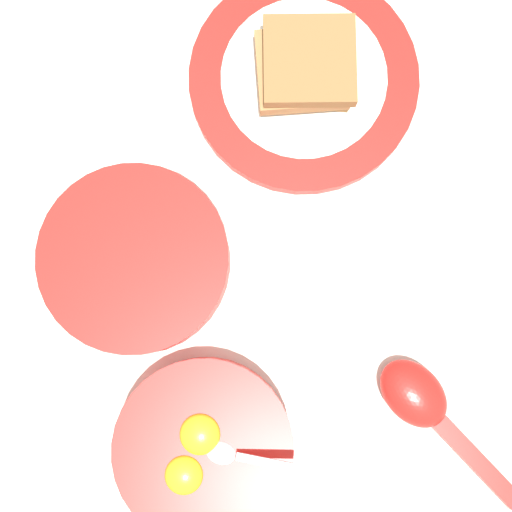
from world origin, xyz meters
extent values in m
plane|color=beige|center=(0.00, 0.00, 0.00)|extent=(3.00, 3.00, 0.00)
cylinder|color=red|center=(-0.05, -0.16, 0.02)|extent=(0.16, 0.16, 0.05)
cylinder|color=white|center=(-0.05, -0.16, 0.03)|extent=(0.13, 0.13, 0.02)
ellipsoid|color=yellow|center=(-0.06, -0.18, 0.05)|extent=(0.03, 0.03, 0.02)
ellipsoid|color=yellow|center=(-0.06, -0.15, 0.05)|extent=(0.04, 0.04, 0.02)
cylinder|color=black|center=(-0.04, -0.15, 0.04)|extent=(0.03, 0.03, 0.00)
ellipsoid|color=silver|center=(-0.04, -0.16, 0.05)|extent=(0.03, 0.02, 0.01)
cube|color=silver|center=(0.00, -0.15, 0.06)|extent=(0.05, 0.01, 0.03)
cylinder|color=red|center=(-0.06, 0.20, 0.01)|extent=(0.22, 0.22, 0.02)
cylinder|color=white|center=(-0.06, 0.20, 0.02)|extent=(0.16, 0.16, 0.00)
cube|color=brown|center=(-0.06, 0.20, 0.03)|extent=(0.10, 0.09, 0.02)
cube|color=#9E7042|center=(-0.06, 0.20, 0.04)|extent=(0.10, 0.10, 0.02)
cube|color=brown|center=(-0.06, 0.20, 0.06)|extent=(0.10, 0.10, 0.02)
ellipsoid|color=red|center=(0.12, -0.06, 0.02)|extent=(0.09, 0.08, 0.03)
cube|color=red|center=(0.19, -0.10, 0.01)|extent=(0.10, 0.07, 0.01)
cylinder|color=red|center=(-0.16, -0.01, 0.02)|extent=(0.17, 0.17, 0.04)
cylinder|color=white|center=(-0.16, -0.01, 0.03)|extent=(0.14, 0.14, 0.01)
camera|label=1|loc=(-0.04, -0.05, 0.68)|focal=50.00mm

